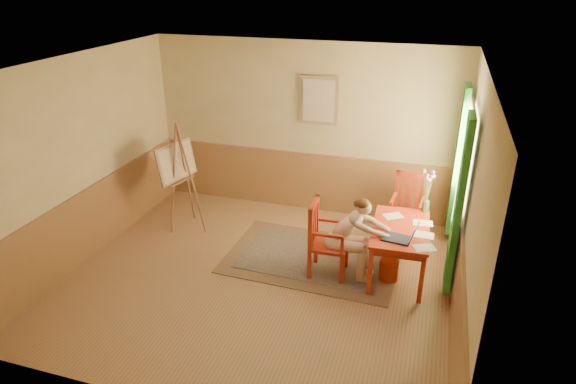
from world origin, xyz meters
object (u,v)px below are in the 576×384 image
(table, at_px, (400,234))
(easel, at_px, (178,166))
(laptop, at_px, (402,237))
(chair_back, at_px, (407,210))
(figure, at_px, (350,234))
(chair_left, at_px, (325,239))

(table, height_order, easel, easel)
(table, distance_m, easel, 3.46)
(laptop, bearing_deg, chair_back, 90.75)
(laptop, distance_m, easel, 3.55)
(table, height_order, figure, figure)
(figure, height_order, easel, easel)
(table, height_order, laptop, laptop)
(table, distance_m, laptop, 0.36)
(table, relative_size, figure, 1.06)
(chair_left, bearing_deg, figure, 3.17)
(chair_back, height_order, laptop, chair_back)
(table, xyz_separation_m, laptop, (0.04, -0.33, 0.14))
(chair_left, bearing_deg, chair_back, 50.59)
(chair_back, xyz_separation_m, laptop, (0.02, -1.26, 0.24))
(laptop, bearing_deg, figure, 171.22)
(figure, distance_m, easel, 2.90)
(figure, bearing_deg, laptop, -8.78)
(figure, height_order, laptop, figure)
(table, xyz_separation_m, chair_left, (-0.94, -0.25, -0.11))
(table, xyz_separation_m, figure, (-0.62, -0.23, 0.01))
(chair_back, height_order, easel, easel)
(figure, bearing_deg, table, 20.27)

